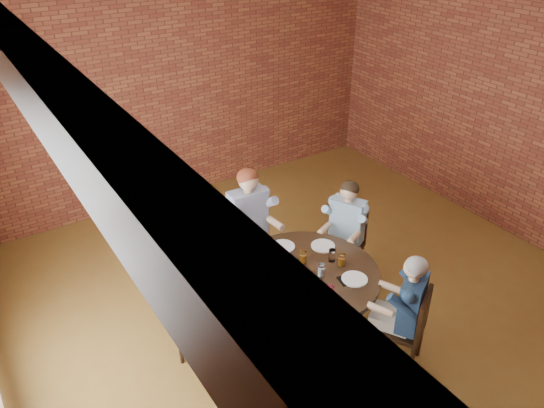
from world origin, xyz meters
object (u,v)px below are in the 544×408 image
diner_c (194,296)px  diner_b (251,225)px  diner_d (316,366)px  chair_c (186,310)px  chair_e (410,326)px  chair_b (247,234)px  chair_a (347,239)px  chair_d (317,386)px  diner_e (404,312)px  diner_a (345,232)px  smartphone (343,281)px  dining_table (305,289)px

diner_c → diner_b: bearing=-36.7°
diner_d → chair_c: bearing=-36.5°
diner_c → chair_e: diner_c is taller
chair_b → diner_c: diner_c is taller
chair_a → diner_b: diner_b is taller
chair_a → chair_e: 1.53m
chair_c → chair_e: 2.18m
chair_b → chair_d: size_ratio=1.07×
diner_b → diner_e: bearing=-75.2°
diner_a → diner_d: (-1.51, -1.46, 0.01)m
chair_a → smartphone: (-0.76, -0.84, 0.26)m
dining_table → diner_b: bearing=89.0°
chair_a → chair_b: 1.19m
diner_c → smartphone: bearing=-98.9°
chair_a → diner_c: bearing=-113.6°
diner_d → diner_b: bearing=-75.0°
diner_e → smartphone: bearing=-93.1°
chair_c → chair_e: size_ratio=1.04×
dining_table → diner_d: 1.15m
chair_d → diner_e: diner_e is taller
diner_d → diner_e: bearing=-143.9°
diner_c → chair_d: diner_c is taller
chair_a → smartphone: 1.16m
diner_b → smartphone: 1.45m
chair_d → diner_d: (0.04, 0.07, 0.15)m
diner_b → diner_c: (-1.09, -0.75, -0.04)m
chair_c → diner_c: (0.08, -0.03, 0.16)m
diner_c → diner_e: 2.03m
chair_e → diner_b: bearing=-105.7°
diner_b → diner_d: diner_b is taller
diner_c → chair_d: size_ratio=1.45×
chair_a → chair_d: bearing=-73.7°
chair_c → smartphone: chair_c is taller
diner_b → smartphone: (0.21, -1.44, 0.05)m
chair_e → diner_e: (-0.04, 0.07, 0.14)m
chair_e → chair_c: bearing=-68.4°
dining_table → diner_b: 1.13m
diner_c → chair_c: bearing=90.0°
diner_e → chair_e: bearing=90.0°
diner_d → smartphone: bearing=-109.9°
diner_b → chair_c: diner_b is taller
chair_e → smartphone: 0.76m
diner_a → chair_b: diner_a is taller
diner_e → smartphone: 0.64m
diner_e → diner_b: bearing=-106.3°
diner_b → chair_e: 2.15m
dining_table → chair_a: bearing=27.6°
chair_b → smartphone: chair_b is taller
diner_e → diner_d: bearing=-25.3°
chair_c → diner_d: 1.49m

